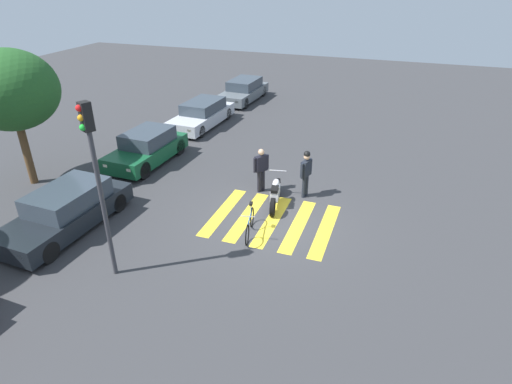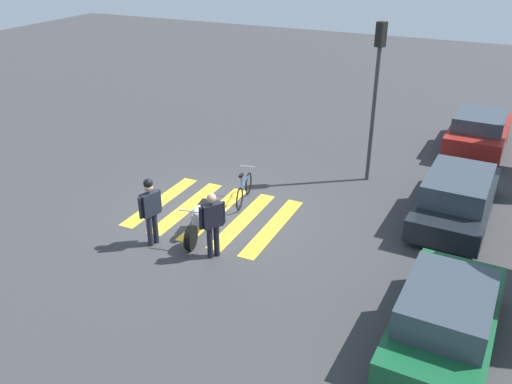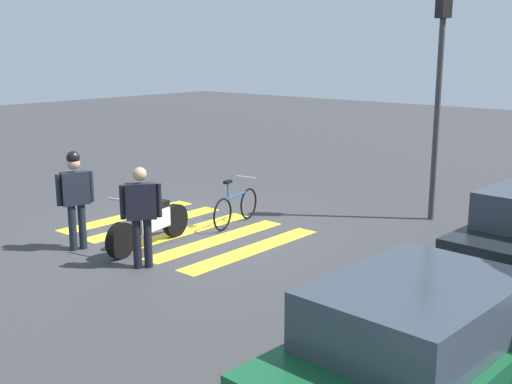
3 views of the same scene
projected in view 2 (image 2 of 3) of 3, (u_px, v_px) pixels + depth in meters
name	position (u px, v px, depth m)	size (l,w,h in m)	color
ground_plane	(214.00, 214.00, 15.22)	(60.00, 60.00, 0.00)	#38383A
police_motorcycle	(201.00, 218.00, 14.03)	(2.17, 0.70, 1.04)	black
leaning_bicycle	(244.00, 190.00, 15.74)	(1.69, 0.51, 0.99)	black
officer_on_foot	(150.00, 207.00, 13.30)	(0.66, 0.33, 1.82)	#1E232D
officer_by_motorcycle	(212.00, 221.00, 12.81)	(0.57, 0.45, 1.71)	black
crosswalk_stripes	(214.00, 213.00, 15.21)	(3.38, 4.05, 0.01)	yellow
car_maroon_wagon	(478.00, 132.00, 19.28)	(3.99, 2.03, 1.41)	black
car_black_suv	(457.00, 197.00, 14.71)	(4.65, 2.00, 1.37)	black
car_green_compact	(445.00, 318.00, 10.11)	(4.09, 1.92, 1.41)	black
traffic_light_pole	(377.00, 80.00, 15.88)	(0.36, 0.31, 4.87)	#38383D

